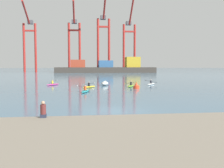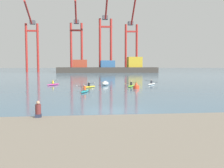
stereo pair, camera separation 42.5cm
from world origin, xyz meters
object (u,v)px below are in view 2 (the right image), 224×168
(gantry_crane_west_mid, at_px, (76,39))
(gantry_crane_east, at_px, (131,40))
(kayak_magenta, at_px, (53,84))
(kayak_yellow, at_px, (89,87))
(kayak_white, at_px, (151,84))
(capsized_dinghy, at_px, (105,83))
(kayak_lime, at_px, (131,86))
(gantry_crane_west, at_px, (32,39))
(channel_buoy, at_px, (136,86))
(container_barge, at_px, (108,68))
(gantry_crane_east_mid, at_px, (106,36))
(kayak_teal, at_px, (85,91))
(seated_onlooker, at_px, (38,110))

(gantry_crane_west_mid, height_order, gantry_crane_east, gantry_crane_east)
(kayak_magenta, height_order, kayak_yellow, kayak_magenta)
(gantry_crane_west_mid, xyz_separation_m, kayak_magenta, (-1.29, -92.29, -17.26))
(gantry_crane_west_mid, distance_m, gantry_crane_east, 30.52)
(kayak_white, bearing_deg, capsized_dinghy, -176.52)
(kayak_white, height_order, kayak_lime, same)
(gantry_crane_west, xyz_separation_m, channel_buoy, (35.54, -103.10, -17.24))
(gantry_crane_west_mid, height_order, capsized_dinghy, gantry_crane_west_mid)
(kayak_yellow, bearing_deg, container_barge, 82.65)
(gantry_crane_east_mid, bearing_deg, kayak_yellow, -96.32)
(gantry_crane_east_mid, distance_m, kayak_teal, 101.34)
(gantry_crane_east, relative_size, kayak_yellow, 12.15)
(channel_buoy, bearing_deg, gantry_crane_east_mid, 88.03)
(gantry_crane_west, relative_size, kayak_yellow, 11.02)
(gantry_crane_west_mid, bearing_deg, container_barge, -35.38)
(gantry_crane_west, relative_size, gantry_crane_west_mid, 0.97)
(gantry_crane_west_mid, bearing_deg, kayak_magenta, -90.80)
(gantry_crane_west_mid, xyz_separation_m, kayak_lime, (11.80, -96.89, -17.26))
(kayak_lime, height_order, seated_onlooker, seated_onlooker)
(container_barge, relative_size, kayak_lime, 14.85)
(kayak_yellow, bearing_deg, kayak_magenta, 136.91)
(gantry_crane_west_mid, bearing_deg, kayak_white, -80.17)
(gantry_crane_east, distance_m, kayak_white, 99.23)
(seated_onlooker, bearing_deg, kayak_magenta, 95.43)
(kayak_yellow, bearing_deg, capsized_dinghy, 56.71)
(gantry_crane_west, bearing_deg, capsized_dinghy, -71.93)
(seated_onlooker, bearing_deg, kayak_white, 64.81)
(channel_buoy, height_order, kayak_lime, channel_buoy)
(gantry_crane_west, xyz_separation_m, gantry_crane_east_mid, (38.80, -8.39, 1.08))
(channel_buoy, bearing_deg, gantry_crane_east, 79.93)
(kayak_magenta, bearing_deg, capsized_dinghy, -9.24)
(kayak_yellow, height_order, kayak_lime, same)
(gantry_crane_west, height_order, kayak_teal, gantry_crane_west)
(container_barge, height_order, kayak_teal, container_barge)
(gantry_crane_east_mid, height_order, kayak_lime, gantry_crane_east_mid)
(channel_buoy, xyz_separation_m, kayak_lime, (-0.08, 3.64, -0.19))
(channel_buoy, relative_size, kayak_yellow, 0.32)
(gantry_crane_west, bearing_deg, gantry_crane_east_mid, -12.20)
(kayak_yellow, distance_m, seated_onlooker, 26.07)
(gantry_crane_east_mid, bearing_deg, seated_onlooker, -96.48)
(kayak_teal, bearing_deg, gantry_crane_east, 76.43)
(gantry_crane_east, bearing_deg, kayak_magenta, -108.29)
(gantry_crane_east, bearing_deg, seated_onlooker, -102.67)
(container_barge, relative_size, gantry_crane_east_mid, 1.28)
(gantry_crane_east_mid, bearing_deg, gantry_crane_east, 31.10)
(capsized_dinghy, height_order, seated_onlooker, seated_onlooker)
(container_barge, xyz_separation_m, seated_onlooker, (-14.37, -112.53, -1.36))
(channel_buoy, xyz_separation_m, seated_onlooker, (-10.15, -23.42, 0.68))
(channel_buoy, height_order, kayak_yellow, channel_buoy)
(channel_buoy, bearing_deg, capsized_dinghy, 121.32)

